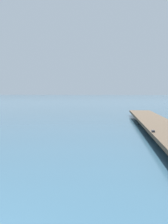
% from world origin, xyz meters
% --- Properties ---
extents(floating_dock, '(1.83, 20.73, 0.53)m').
position_xyz_m(floating_dock, '(5.77, 13.49, 0.36)').
color(floating_dock, brown).
rests_on(floating_dock, ground).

